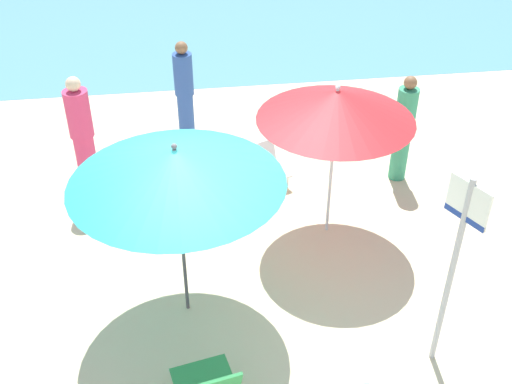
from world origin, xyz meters
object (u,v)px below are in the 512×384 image
(person_a, at_px, (83,138))
(warning_sign, at_px, (457,251))
(beach_chair_b, at_px, (266,165))
(beach_chair_c, at_px, (223,202))
(person_b, at_px, (403,129))
(umbrella_red, at_px, (337,105))
(umbrella_teal, at_px, (176,166))
(person_c, at_px, (185,95))

(person_a, xyz_separation_m, warning_sign, (3.69, -3.49, 0.52))
(beach_chair_b, xyz_separation_m, person_a, (-2.48, 0.05, 0.61))
(beach_chair_c, bearing_deg, beach_chair_b, 55.66)
(beach_chair_b, bearing_deg, warning_sign, -4.20)
(beach_chair_c, xyz_separation_m, person_b, (2.62, 0.68, 0.53))
(person_a, bearing_deg, beach_chair_c, 158.31)
(umbrella_red, relative_size, beach_chair_c, 3.41)
(umbrella_teal, xyz_separation_m, beach_chair_c, (0.56, 1.57, -1.60))
(umbrella_teal, distance_m, person_b, 4.04)
(person_a, distance_m, warning_sign, 5.11)
(beach_chair_b, bearing_deg, person_a, -114.85)
(warning_sign, bearing_deg, person_c, 90.91)
(umbrella_teal, bearing_deg, warning_sign, -23.11)
(beach_chair_b, relative_size, person_b, 0.43)
(umbrella_teal, distance_m, person_a, 2.90)
(person_b, height_order, warning_sign, warning_sign)
(person_a, height_order, warning_sign, warning_sign)
(beach_chair_b, bearing_deg, beach_chair_c, -64.31)
(person_a, bearing_deg, umbrella_teal, 120.79)
(beach_chair_c, xyz_separation_m, person_a, (-1.79, 0.86, 0.62))
(umbrella_teal, height_order, beach_chair_c, umbrella_teal)
(umbrella_red, height_order, person_c, umbrella_red)
(person_b, bearing_deg, beach_chair_b, 125.84)
(beach_chair_c, bearing_deg, umbrella_red, -10.65)
(beach_chair_b, relative_size, warning_sign, 0.31)
(beach_chair_b, bearing_deg, person_c, -162.62)
(person_c, height_order, warning_sign, warning_sign)
(beach_chair_b, bearing_deg, umbrella_red, 3.42)
(umbrella_teal, height_order, person_b, umbrella_teal)
(umbrella_teal, height_order, person_a, umbrella_teal)
(umbrella_teal, bearing_deg, person_a, 116.72)
(beach_chair_c, bearing_deg, person_b, 20.87)
(umbrella_red, bearing_deg, beach_chair_c, 163.00)
(umbrella_teal, xyz_separation_m, person_b, (3.18, 2.25, -1.07))
(umbrella_teal, bearing_deg, person_c, 87.05)
(umbrella_teal, bearing_deg, beach_chair_b, 62.18)
(umbrella_red, bearing_deg, beach_chair_b, 117.04)
(person_c, distance_m, warning_sign, 5.22)
(person_c, bearing_deg, warning_sign, 136.16)
(person_a, bearing_deg, umbrella_red, 161.89)
(umbrella_red, bearing_deg, person_c, 124.66)
(umbrella_red, distance_m, person_b, 1.97)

